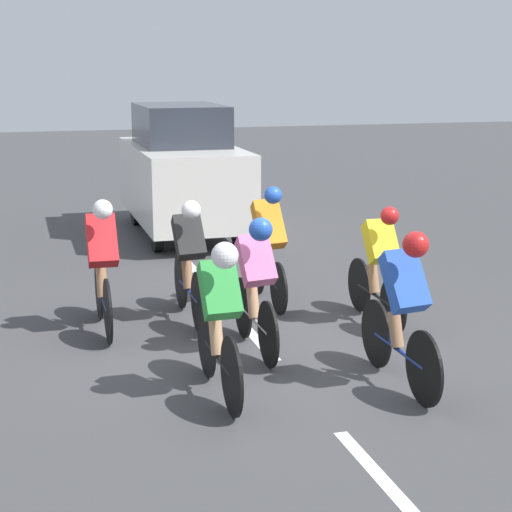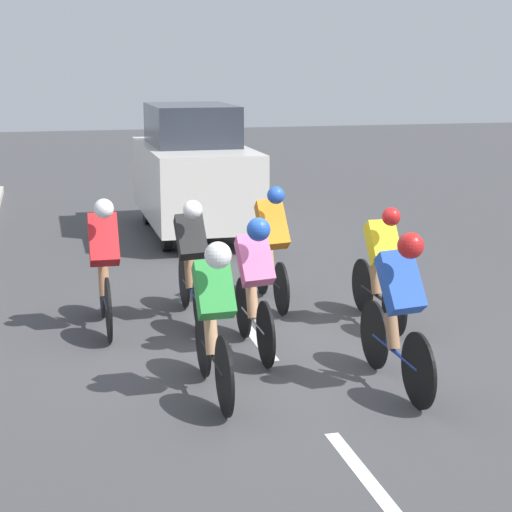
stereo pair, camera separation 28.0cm
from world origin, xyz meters
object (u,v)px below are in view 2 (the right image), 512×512
cyclist_blue (399,305)px  cyclist_yellow (381,263)px  cyclist_pink (255,280)px  cyclist_red (104,262)px  support_car (193,171)px  cyclist_black (191,257)px  cyclist_orange (272,242)px  cyclist_green (214,314)px

cyclist_blue → cyclist_yellow: (-0.60, -1.91, -0.08)m
cyclist_pink → cyclist_blue: bearing=128.8°
cyclist_pink → cyclist_yellow: bearing=-159.6°
cyclist_red → cyclist_pink: bearing=140.7°
cyclist_pink → support_car: size_ratio=0.43×
cyclist_red → support_car: bearing=-110.3°
cyclist_red → cyclist_pink: size_ratio=1.02×
cyclist_black → cyclist_red: cyclist_red is taller
cyclist_orange → cyclist_pink: bearing=69.3°
cyclist_pink → cyclist_green: bearing=58.9°
cyclist_black → cyclist_yellow: bearing=161.5°
cyclist_red → cyclist_green: (-0.80, 2.25, -0.01)m
cyclist_pink → cyclist_blue: cyclist_blue is taller
cyclist_pink → cyclist_blue: (-1.04, 1.30, 0.02)m
cyclist_blue → cyclist_red: bearing=-44.9°
cyclist_orange → support_car: (0.15, -4.72, 0.31)m
cyclist_black → cyclist_orange: bearing=-160.1°
cyclist_black → cyclist_orange: size_ratio=1.08×
cyclist_black → cyclist_yellow: cyclist_black is taller
cyclist_orange → cyclist_pink: cyclist_orange is taller
cyclist_pink → cyclist_red: bearing=-39.3°
cyclist_green → cyclist_orange: bearing=-114.9°
cyclist_black → support_car: size_ratio=0.45×
cyclist_red → cyclist_blue: bearing=135.1°
cyclist_orange → cyclist_green: 3.05m
cyclist_red → cyclist_black: bearing=-172.8°
cyclist_black → cyclist_green: 2.39m
cyclist_black → cyclist_pink: cyclist_pink is taller
cyclist_red → support_car: (-1.94, -5.24, 0.32)m
cyclist_red → cyclist_orange: (-2.09, -0.52, 0.01)m
cyclist_green → cyclist_pink: cyclist_green is taller
cyclist_red → cyclist_orange: bearing=-166.0°
cyclist_black → cyclist_green: (0.21, 2.38, 0.02)m
cyclist_green → support_car: bearing=-98.6°
cyclist_black → cyclist_red: bearing=7.2°
cyclist_red → cyclist_pink: 1.87m
cyclist_pink → support_car: (-0.49, -6.42, 0.33)m
cyclist_black → cyclist_red: size_ratio=1.03×
cyclist_red → cyclist_yellow: bearing=169.5°
cyclist_black → cyclist_blue: bearing=119.6°
cyclist_black → cyclist_orange: (-1.08, -0.39, 0.04)m
cyclist_yellow → cyclist_red: bearing=-10.5°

